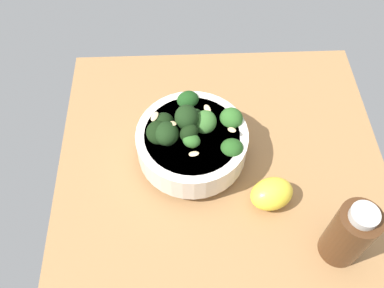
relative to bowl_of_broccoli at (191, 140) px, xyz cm
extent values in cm
cube|color=#996D42|center=(-5.23, 3.15, -7.15)|extent=(56.89, 56.89, 4.61)
cylinder|color=silver|center=(-0.11, 0.30, -3.98)|extent=(10.19, 10.19, 1.73)
cylinder|color=silver|center=(-0.11, 0.30, -0.53)|extent=(18.53, 18.53, 5.18)
cylinder|color=beige|center=(-0.11, 0.30, 1.66)|extent=(15.68, 15.68, 0.80)
cylinder|color=#3C7A32|center=(0.39, 0.88, 1.51)|extent=(1.53, 1.64, 1.94)
ellipsoid|color=black|center=(0.39, 0.88, 3.23)|extent=(4.87, 4.27, 3.96)
cylinder|color=#4A8F3C|center=(-6.78, -2.58, 0.10)|extent=(2.41, 2.16, 1.88)
ellipsoid|color=#2D6023|center=(-6.78, -2.58, 2.06)|extent=(6.11, 5.88, 4.34)
cylinder|color=#3C7A32|center=(-0.84, -3.67, 0.29)|extent=(1.44, 1.30, 1.36)
ellipsoid|color=black|center=(-0.84, -3.67, 1.60)|extent=(3.07, 3.52, 2.90)
cylinder|color=#3C7A32|center=(5.28, 0.19, 0.72)|extent=(2.18, 2.22, 1.43)
ellipsoid|color=black|center=(5.28, 0.19, 2.46)|extent=(5.93, 6.47, 4.94)
cylinder|color=#2F662B|center=(-6.36, 3.03, 0.15)|extent=(1.76, 1.92, 1.57)
ellipsoid|color=#23511C|center=(-6.36, 3.03, 1.68)|extent=(4.31, 4.70, 4.15)
cylinder|color=#3C7A32|center=(4.56, -2.06, 0.48)|extent=(1.88, 1.84, 1.59)
ellipsoid|color=black|center=(4.56, -2.06, 2.09)|extent=(5.30, 4.39, 4.62)
cylinder|color=#2F662B|center=(3.97, 0.61, 0.95)|extent=(2.01, 2.17, 1.69)
ellipsoid|color=black|center=(3.97, 0.61, 2.80)|extent=(4.00, 5.11, 4.52)
cylinder|color=#2F662B|center=(0.68, -1.75, 2.09)|extent=(2.10, 1.93, 1.42)
ellipsoid|color=black|center=(0.68, -1.75, 3.87)|extent=(4.25, 4.60, 3.87)
cylinder|color=#2F662B|center=(0.28, -1.33, 1.01)|extent=(1.33, 1.42, 1.54)
ellipsoid|color=black|center=(0.28, -1.33, 2.49)|extent=(3.52, 3.38, 2.88)
cylinder|color=#2F662B|center=(-2.30, -1.65, 0.83)|extent=(1.82, 1.84, 1.21)
ellipsoid|color=#386B2B|center=(-2.30, -1.65, 2.52)|extent=(5.42, 6.26, 4.87)
cylinder|color=#589D47|center=(0.05, 2.12, 1.40)|extent=(1.18, 1.35, 1.41)
ellipsoid|color=#2D6023|center=(0.05, 2.12, 2.83)|extent=(3.96, 3.82, 2.84)
cylinder|color=#4A8F3C|center=(-1.39, -1.28, 0.65)|extent=(1.23, 1.09, 1.31)
ellipsoid|color=#386B2B|center=(-1.39, -1.28, 2.01)|extent=(2.67, 3.03, 3.21)
cylinder|color=#4A8F3C|center=(0.34, -7.00, 0.20)|extent=(1.85, 1.84, 1.21)
ellipsoid|color=#194216|center=(0.34, -7.00, 1.70)|extent=(5.79, 5.37, 4.11)
cylinder|color=#2F662B|center=(5.35, -0.46, 0.59)|extent=(1.96, 1.82, 1.30)
ellipsoid|color=#23511C|center=(5.35, -0.46, 2.11)|extent=(5.38, 4.69, 4.40)
ellipsoid|color=#DBBC84|center=(5.88, -2.21, 3.74)|extent=(1.78, 2.06, 0.89)
ellipsoid|color=#DBBC84|center=(2.88, -0.68, 3.81)|extent=(1.56, 1.94, 1.21)
ellipsoid|color=#DBBC84|center=(-0.20, 4.25, 2.20)|extent=(1.94, 1.26, 0.85)
ellipsoid|color=#DBBC84|center=(-2.94, -3.44, 2.37)|extent=(1.46, 2.04, 0.96)
ellipsoid|color=#DBBC84|center=(-6.48, 0.72, 3.44)|extent=(1.82, 2.03, 1.05)
ellipsoid|color=#DBBC84|center=(-2.83, -3.88, 3.22)|extent=(1.62, 2.04, 0.77)
ellipsoid|color=yellow|center=(-12.54, 9.36, -2.44)|extent=(8.38, 7.25, 4.82)
cylinder|color=#472814|center=(-21.78, 17.95, 0.97)|extent=(5.97, 5.97, 11.63)
cylinder|color=#B7B2A8|center=(-21.78, 17.95, 7.42)|extent=(3.86, 3.86, 1.27)
camera|label=1|loc=(1.41, 39.62, 57.02)|focal=38.87mm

